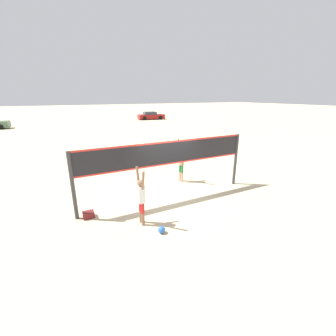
{
  "coord_description": "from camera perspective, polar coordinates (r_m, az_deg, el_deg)",
  "views": [
    {
      "loc": [
        -3.92,
        -7.69,
        4.15
      ],
      "look_at": [
        0.0,
        0.0,
        1.34
      ],
      "focal_mm": 24.0,
      "sensor_mm": 36.0,
      "label": 1
    }
  ],
  "objects": [
    {
      "name": "volleyball",
      "position": [
        7.33,
        -1.65,
        -15.41
      ],
      "size": [
        0.23,
        0.23,
        0.23
      ],
      "color": "blue",
      "rests_on": "ground_plane"
    },
    {
      "name": "ground_plane",
      "position": [
        9.58,
        -0.0,
        -7.64
      ],
      "size": [
        200.0,
        200.0,
        0.0
      ],
      "primitive_type": "plane",
      "color": "beige"
    },
    {
      "name": "volleyball_net",
      "position": [
        8.97,
        -0.0,
        2.18
      ],
      "size": [
        7.35,
        0.13,
        2.44
      ],
      "color": "#38383D",
      "rests_on": "ground_plane"
    },
    {
      "name": "parked_car_mid",
      "position": [
        41.12,
        -4.37,
        13.05
      ],
      "size": [
        4.81,
        2.38,
        1.33
      ],
      "rotation": [
        0.0,
        0.0,
        -0.12
      ],
      "color": "maroon",
      "rests_on": "ground_plane"
    },
    {
      "name": "player_spiker",
      "position": [
        7.41,
        -6.85,
        -7.09
      ],
      "size": [
        0.28,
        0.68,
        1.96
      ],
      "rotation": [
        0.0,
        0.0,
        1.57
      ],
      "color": "#8C664C",
      "rests_on": "ground_plane"
    },
    {
      "name": "player_blocker",
      "position": [
        11.03,
        3.37,
        2.09
      ],
      "size": [
        0.28,
        0.71,
        2.14
      ],
      "rotation": [
        0.0,
        0.0,
        -1.57
      ],
      "color": "tan",
      "rests_on": "ground_plane"
    },
    {
      "name": "gear_bag",
      "position": [
        8.61,
        -19.52,
        -11.11
      ],
      "size": [
        0.38,
        0.31,
        0.22
      ],
      "color": "maroon",
      "rests_on": "ground_plane"
    }
  ]
}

